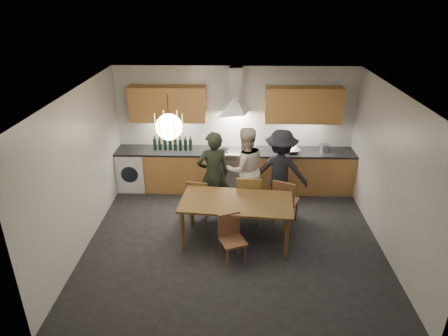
{
  "coord_description": "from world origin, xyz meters",
  "views": [
    {
      "loc": [
        0.0,
        -5.82,
        4.03
      ],
      "look_at": [
        -0.18,
        0.4,
        1.2
      ],
      "focal_mm": 32.0,
      "sensor_mm": 36.0,
      "label": 1
    }
  ],
  "objects_px": {
    "person_right": "(280,171)",
    "mixing_bowl": "(292,150)",
    "dining_table": "(236,206)",
    "stock_pot": "(324,148)",
    "person_left": "(213,175)",
    "wine_bottles": "(173,143)",
    "person_mid": "(245,169)",
    "chair_front": "(231,235)",
    "chair_back_left": "(199,198)"
  },
  "relations": [
    {
      "from": "dining_table",
      "to": "mixing_bowl",
      "type": "relative_size",
      "value": 5.86
    },
    {
      "from": "dining_table",
      "to": "person_left",
      "type": "bearing_deg",
      "value": 121.65
    },
    {
      "from": "chair_back_left",
      "to": "stock_pot",
      "type": "height_order",
      "value": "stock_pot"
    },
    {
      "from": "dining_table",
      "to": "person_right",
      "type": "height_order",
      "value": "person_right"
    },
    {
      "from": "dining_table",
      "to": "wine_bottles",
      "type": "bearing_deg",
      "value": 129.83
    },
    {
      "from": "person_left",
      "to": "mixing_bowl",
      "type": "distance_m",
      "value": 1.88
    },
    {
      "from": "person_right",
      "to": "mixing_bowl",
      "type": "height_order",
      "value": "person_right"
    },
    {
      "from": "mixing_bowl",
      "to": "person_mid",
      "type": "bearing_deg",
      "value": -142.27
    },
    {
      "from": "person_left",
      "to": "stock_pot",
      "type": "xyz_separation_m",
      "value": [
        2.27,
        1.11,
        0.12
      ]
    },
    {
      "from": "person_left",
      "to": "person_right",
      "type": "distance_m",
      "value": 1.28
    },
    {
      "from": "person_right",
      "to": "stock_pot",
      "type": "xyz_separation_m",
      "value": [
        1.0,
        0.89,
        0.14
      ]
    },
    {
      "from": "chair_back_left",
      "to": "chair_front",
      "type": "bearing_deg",
      "value": 127.95
    },
    {
      "from": "chair_back_left",
      "to": "mixing_bowl",
      "type": "relative_size",
      "value": 2.53
    },
    {
      "from": "dining_table",
      "to": "wine_bottles",
      "type": "xyz_separation_m",
      "value": [
        -1.34,
        1.95,
        0.36
      ]
    },
    {
      "from": "chair_front",
      "to": "stock_pot",
      "type": "height_order",
      "value": "stock_pot"
    },
    {
      "from": "chair_front",
      "to": "person_mid",
      "type": "height_order",
      "value": "person_mid"
    },
    {
      "from": "chair_back_left",
      "to": "chair_front",
      "type": "distance_m",
      "value": 1.33
    },
    {
      "from": "person_mid",
      "to": "person_right",
      "type": "relative_size",
      "value": 1.02
    },
    {
      "from": "mixing_bowl",
      "to": "wine_bottles",
      "type": "height_order",
      "value": "wine_bottles"
    },
    {
      "from": "dining_table",
      "to": "person_right",
      "type": "xyz_separation_m",
      "value": [
        0.83,
        1.1,
        0.13
      ]
    },
    {
      "from": "person_left",
      "to": "person_right",
      "type": "relative_size",
      "value": 1.02
    },
    {
      "from": "person_left",
      "to": "wine_bottles",
      "type": "bearing_deg",
      "value": -67.6
    },
    {
      "from": "chair_back_left",
      "to": "wine_bottles",
      "type": "xyz_separation_m",
      "value": [
        -0.65,
        1.3,
        0.57
      ]
    },
    {
      "from": "person_left",
      "to": "wine_bottles",
      "type": "height_order",
      "value": "person_left"
    },
    {
      "from": "chair_front",
      "to": "person_right",
      "type": "relative_size",
      "value": 0.49
    },
    {
      "from": "chair_back_left",
      "to": "chair_front",
      "type": "height_order",
      "value": "chair_back_left"
    },
    {
      "from": "stock_pot",
      "to": "dining_table",
      "type": "bearing_deg",
      "value": -132.53
    },
    {
      "from": "dining_table",
      "to": "chair_back_left",
      "type": "height_order",
      "value": "chair_back_left"
    },
    {
      "from": "person_right",
      "to": "dining_table",
      "type": "bearing_deg",
      "value": 61.8
    },
    {
      "from": "chair_front",
      "to": "mixing_bowl",
      "type": "xyz_separation_m",
      "value": [
        1.22,
        2.42,
        0.48
      ]
    },
    {
      "from": "dining_table",
      "to": "stock_pot",
      "type": "relative_size",
      "value": 9.99
    },
    {
      "from": "chair_back_left",
      "to": "person_left",
      "type": "bearing_deg",
      "value": -128.85
    },
    {
      "from": "dining_table",
      "to": "stock_pot",
      "type": "height_order",
      "value": "stock_pot"
    },
    {
      "from": "mixing_bowl",
      "to": "person_left",
      "type": "bearing_deg",
      "value": -147.29
    },
    {
      "from": "wine_bottles",
      "to": "stock_pot",
      "type": "bearing_deg",
      "value": 0.71
    },
    {
      "from": "dining_table",
      "to": "mixing_bowl",
      "type": "xyz_separation_m",
      "value": [
        1.14,
        1.89,
        0.25
      ]
    },
    {
      "from": "dining_table",
      "to": "person_right",
      "type": "relative_size",
      "value": 1.17
    },
    {
      "from": "dining_table",
      "to": "chair_back_left",
      "type": "relative_size",
      "value": 2.32
    },
    {
      "from": "chair_back_left",
      "to": "person_right",
      "type": "height_order",
      "value": "person_right"
    },
    {
      "from": "person_right",
      "to": "person_mid",
      "type": "bearing_deg",
      "value": 6.2
    },
    {
      "from": "person_mid",
      "to": "wine_bottles",
      "type": "height_order",
      "value": "person_mid"
    },
    {
      "from": "dining_table",
      "to": "person_mid",
      "type": "relative_size",
      "value": 1.15
    },
    {
      "from": "person_left",
      "to": "person_right",
      "type": "height_order",
      "value": "person_left"
    },
    {
      "from": "chair_front",
      "to": "chair_back_left",
      "type": "bearing_deg",
      "value": 95.12
    },
    {
      "from": "person_mid",
      "to": "stock_pot",
      "type": "xyz_separation_m",
      "value": [
        1.67,
        0.86,
        0.12
      ]
    },
    {
      "from": "dining_table",
      "to": "chair_front",
      "type": "bearing_deg",
      "value": -93.26
    },
    {
      "from": "chair_front",
      "to": "person_right",
      "type": "height_order",
      "value": "person_right"
    },
    {
      "from": "chair_front",
      "to": "person_mid",
      "type": "distance_m",
      "value": 1.72
    },
    {
      "from": "wine_bottles",
      "to": "chair_back_left",
      "type": "bearing_deg",
      "value": -63.58
    },
    {
      "from": "person_right",
      "to": "mixing_bowl",
      "type": "xyz_separation_m",
      "value": [
        0.31,
        0.79,
        0.11
      ]
    }
  ]
}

